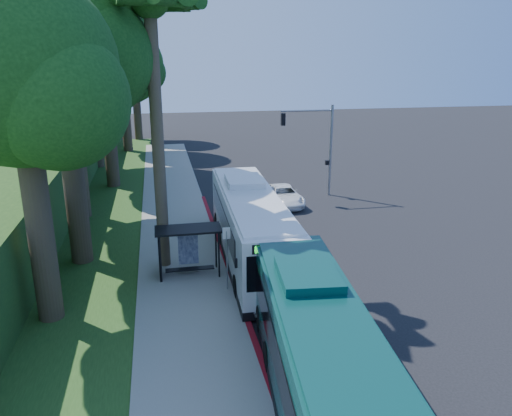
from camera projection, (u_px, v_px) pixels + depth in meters
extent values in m
plane|color=black|center=(307.00, 245.00, 29.04)|extent=(140.00, 140.00, 0.00)
cube|color=gray|center=(181.00, 253.00, 27.66)|extent=(4.50, 70.00, 0.12)
cube|color=maroon|center=(233.00, 280.00, 24.34)|extent=(0.25, 30.00, 0.13)
cube|color=#234719|center=(85.00, 230.00, 31.28)|extent=(8.00, 70.00, 0.06)
cube|color=black|center=(188.00, 229.00, 24.18)|extent=(3.20, 1.50, 0.10)
cube|color=black|center=(159.00, 256.00, 24.29)|extent=(0.06, 1.30, 2.20)
cube|color=navy|center=(188.00, 248.00, 25.20)|extent=(1.00, 0.12, 1.70)
cube|color=black|center=(190.00, 269.00, 24.69)|extent=(2.40, 0.40, 0.06)
cube|color=black|center=(160.00, 252.00, 24.86)|extent=(0.08, 0.08, 2.40)
cube|color=black|center=(216.00, 248.00, 25.39)|extent=(0.08, 0.08, 2.40)
cube|color=black|center=(161.00, 261.00, 23.74)|extent=(0.08, 0.08, 2.40)
cube|color=black|center=(219.00, 257.00, 24.26)|extent=(0.08, 0.08, 2.40)
cylinder|color=gray|center=(227.00, 262.00, 22.90)|extent=(0.06, 0.06, 3.00)
cube|color=white|center=(226.00, 233.00, 22.49)|extent=(0.35, 0.04, 0.55)
cylinder|color=gray|center=(331.00, 151.00, 38.26)|extent=(0.20, 0.20, 7.00)
cylinder|color=gray|center=(307.00, 111.00, 36.97)|extent=(4.00, 0.14, 0.14)
cube|color=black|center=(283.00, 119.00, 36.81)|extent=(0.30, 0.30, 0.90)
cube|color=black|center=(327.00, 163.00, 38.48)|extent=(0.25, 0.25, 0.35)
cylinder|color=#4C3F2D|center=(158.00, 143.00, 24.17)|extent=(0.60, 0.60, 13.00)
cylinder|color=#382B1E|center=(72.00, 165.00, 25.15)|extent=(1.10, 1.10, 10.50)
sphere|color=#133F11|center=(57.00, 30.00, 23.23)|extent=(8.00, 8.00, 8.00)
sphere|color=#133F11|center=(93.00, 57.00, 22.76)|extent=(5.60, 5.60, 5.60)
sphere|color=#133F11|center=(34.00, 50.00, 24.55)|extent=(5.20, 5.20, 5.20)
cylinder|color=#382B1E|center=(73.00, 130.00, 32.24)|extent=(1.18, 1.18, 11.90)
sphere|color=#133F11|center=(60.00, 8.00, 30.08)|extent=(10.00, 10.00, 10.00)
sphere|color=#133F11|center=(94.00, 31.00, 29.45)|extent=(7.00, 7.00, 7.00)
sphere|color=#133F11|center=(38.00, 27.00, 31.69)|extent=(6.50, 6.50, 6.50)
cylinder|color=#382B1E|center=(109.00, 128.00, 40.33)|extent=(1.06, 1.06, 9.80)
sphere|color=#133F11|center=(102.00, 50.00, 38.54)|extent=(8.40, 8.40, 8.40)
sphere|color=#133F11|center=(125.00, 65.00, 38.01)|extent=(5.88, 5.88, 5.88)
sphere|color=#133F11|center=(86.00, 61.00, 39.89)|extent=(5.46, 5.46, 5.46)
cylinder|color=#382B1E|center=(93.00, 109.00, 47.24)|extent=(1.14, 1.14, 11.20)
sphere|color=#133F11|center=(86.00, 32.00, 45.20)|extent=(9.60, 9.60, 9.60)
sphere|color=#133F11|center=(108.00, 47.00, 44.59)|extent=(6.72, 6.72, 6.72)
sphere|color=#133F11|center=(70.00, 44.00, 46.74)|extent=(6.24, 6.24, 6.24)
cylinder|color=#382B1E|center=(125.00, 111.00, 55.51)|extent=(1.02, 1.02, 9.10)
sphere|color=#133F11|center=(121.00, 58.00, 53.85)|extent=(8.00, 8.00, 8.00)
sphere|color=#133F11|center=(137.00, 69.00, 53.34)|extent=(5.60, 5.60, 5.60)
sphere|color=#133F11|center=(110.00, 66.00, 55.13)|extent=(5.20, 5.20, 5.20)
cylinder|color=#382B1E|center=(137.00, 107.00, 63.29)|extent=(0.98, 0.98, 8.40)
sphere|color=#133F11|center=(134.00, 64.00, 61.76)|extent=(7.00, 7.00, 7.00)
sphere|color=#133F11|center=(146.00, 73.00, 61.33)|extent=(4.90, 4.90, 4.90)
sphere|color=#133F11|center=(125.00, 70.00, 62.89)|extent=(4.55, 4.55, 4.55)
cylinder|color=#382B1E|center=(38.00, 215.00, 19.64)|extent=(1.02, 1.02, 9.10)
sphere|color=#133F11|center=(18.00, 68.00, 17.98)|extent=(7.20, 7.20, 7.20)
sphere|color=#133F11|center=(58.00, 100.00, 17.55)|extent=(5.04, 5.04, 5.04)
cube|color=silver|center=(251.00, 225.00, 26.40)|extent=(3.19, 13.40, 3.17)
cube|color=black|center=(251.00, 254.00, 26.89)|extent=(3.22, 13.47, 0.39)
cube|color=black|center=(249.00, 216.00, 26.84)|extent=(3.18, 10.47, 1.22)
cube|color=black|center=(277.00, 272.00, 20.11)|extent=(2.50, 0.20, 1.56)
cube|color=black|center=(235.00, 187.00, 32.52)|extent=(2.27, 0.19, 1.11)
cube|color=#19E533|center=(277.00, 248.00, 19.78)|extent=(1.84, 0.16, 0.31)
cube|color=silver|center=(251.00, 195.00, 25.92)|extent=(2.95, 12.73, 0.13)
cube|color=silver|center=(244.00, 181.00, 27.95)|extent=(2.06, 2.83, 0.39)
cylinder|color=black|center=(238.00, 286.00, 22.60)|extent=(0.36, 1.12, 1.11)
cylinder|color=black|center=(293.00, 282.00, 23.01)|extent=(0.36, 1.12, 1.11)
cylinder|color=black|center=(218.00, 221.00, 31.38)|extent=(0.36, 1.12, 1.11)
cylinder|color=black|center=(258.00, 219.00, 31.80)|extent=(0.36, 1.12, 1.11)
cube|color=#0A3834|center=(321.00, 359.00, 14.93)|extent=(3.94, 13.06, 3.05)
cube|color=black|center=(319.00, 403.00, 15.40)|extent=(3.98, 13.12, 0.37)
cube|color=black|center=(317.00, 341.00, 15.35)|extent=(3.74, 10.25, 1.18)
cube|color=black|center=(287.00, 263.00, 20.88)|extent=(2.19, 0.34, 1.07)
cube|color=#0A3834|center=(323.00, 312.00, 14.46)|extent=(3.66, 12.40, 0.13)
cube|color=#0A3834|center=(308.00, 275.00, 16.44)|extent=(2.16, 2.85, 0.37)
cylinder|color=black|center=(261.00, 319.00, 19.86)|extent=(0.42, 1.10, 1.07)
cylinder|color=black|center=(322.00, 316.00, 20.10)|extent=(0.42, 1.10, 1.07)
imported|color=white|center=(283.00, 195.00, 36.61)|extent=(2.42, 5.02, 1.38)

